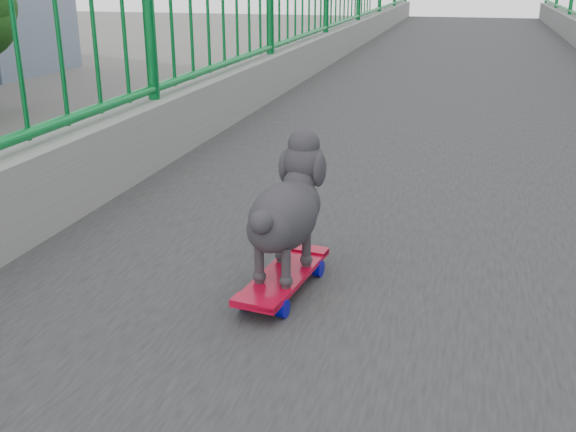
% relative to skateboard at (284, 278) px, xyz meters
% --- Properties ---
extents(railing, '(3.00, 24.00, 1.42)m').
position_rel_skateboard_xyz_m(railing, '(0.39, 1.29, 0.17)').
color(railing, gray).
rests_on(railing, footbridge).
extents(skateboard, '(0.18, 0.46, 0.06)m').
position_rel_skateboard_xyz_m(skateboard, '(0.00, 0.00, 0.00)').
color(skateboard, red).
rests_on(skateboard, footbridge).
extents(poodle, '(0.21, 0.43, 0.36)m').
position_rel_skateboard_xyz_m(poodle, '(0.00, 0.02, 0.21)').
color(poodle, '#29262B').
rests_on(poodle, skateboard).
extents(car_1, '(1.45, 4.15, 1.37)m').
position_rel_skateboard_xyz_m(car_1, '(-8.81, 14.35, -6.36)').
color(car_1, '#BA1307').
rests_on(car_1, ground).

